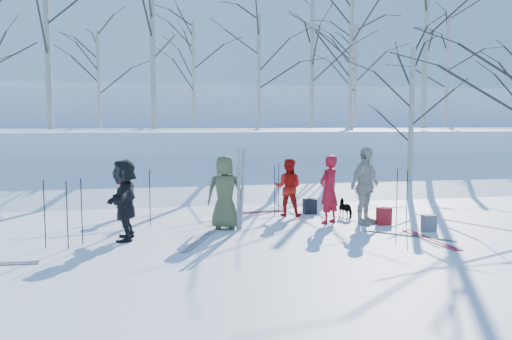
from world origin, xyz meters
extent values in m
plane|color=white|center=(0.00, 0.00, 0.00)|extent=(120.00, 120.00, 0.00)
cube|color=white|center=(0.00, 7.00, 0.15)|extent=(70.00, 9.49, 4.12)
cube|color=white|center=(0.00, 17.00, 1.00)|extent=(70.00, 18.00, 2.20)
cube|color=white|center=(0.00, 38.00, 2.00)|extent=(90.00, 30.00, 6.00)
imported|color=#4B5231|center=(-0.85, 0.89, 0.86)|extent=(0.92, 0.69, 1.71)
imported|color=#AB0F1E|center=(1.72, 1.04, 0.83)|extent=(0.73, 0.67, 1.67)
imported|color=#B7130E|center=(1.01, 2.21, 0.76)|extent=(0.90, 0.82, 1.51)
imported|color=#AB0F1E|center=(-3.22, 2.74, 0.54)|extent=(0.44, 0.71, 1.07)
imported|color=beige|center=(2.55, 0.79, 0.95)|extent=(1.17, 1.01, 1.89)
imported|color=black|center=(-3.05, 0.22, 0.85)|extent=(0.60, 1.61, 1.70)
imported|color=black|center=(2.38, 1.55, 0.26)|extent=(0.44, 0.66, 0.51)
cube|color=silver|center=(-0.57, 0.64, 0.95)|extent=(0.08, 0.16, 1.90)
cube|color=silver|center=(-0.48, 0.70, 0.95)|extent=(0.15, 0.23, 1.89)
cylinder|color=black|center=(-3.89, 0.00, 0.67)|extent=(0.02, 0.02, 1.34)
cylinder|color=black|center=(3.37, 0.25, 0.67)|extent=(0.02, 0.02, 1.34)
cylinder|color=black|center=(0.63, 2.15, 0.67)|extent=(0.02, 0.02, 1.34)
cylinder|color=black|center=(-4.56, -0.16, 0.67)|extent=(0.02, 0.02, 1.34)
cylinder|color=black|center=(0.88, 2.74, 0.67)|extent=(0.02, 0.02, 1.34)
cylinder|color=black|center=(-2.56, 1.55, 0.67)|extent=(0.02, 0.02, 1.34)
cylinder|color=black|center=(3.38, 0.77, 0.67)|extent=(0.02, 0.02, 1.34)
cylinder|color=black|center=(-4.11, -0.33, 0.67)|extent=(0.02, 0.02, 1.34)
cube|color=maroon|center=(2.97, 0.61, 0.21)|extent=(0.32, 0.22, 0.42)
cube|color=slate|center=(3.64, -0.28, 0.19)|extent=(0.30, 0.20, 0.38)
cube|color=black|center=(1.65, 2.36, 0.20)|extent=(0.34, 0.24, 0.40)
camera|label=1|loc=(-2.36, -10.43, 2.46)|focal=35.00mm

